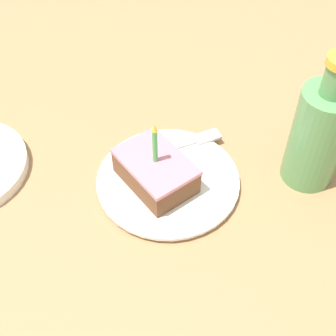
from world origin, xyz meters
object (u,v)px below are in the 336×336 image
at_px(plate, 168,181).
at_px(cake_slice, 156,170).
at_px(bottle, 319,134).
at_px(fork, 175,147).

xyz_separation_m(plate, cake_slice, (0.02, -0.01, 0.03)).
bearing_deg(cake_slice, plate, 158.78).
xyz_separation_m(plate, bottle, (-0.19, 0.12, 0.09)).
distance_m(fork, bottle, 0.23).
bearing_deg(plate, cake_slice, -21.22).
distance_m(cake_slice, bottle, 0.25).
relative_size(plate, bottle, 1.00).
bearing_deg(plate, fork, -137.77).
height_order(plate, fork, fork).
relative_size(plate, cake_slice, 1.86).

